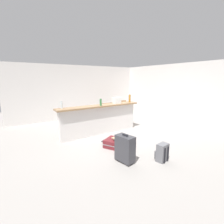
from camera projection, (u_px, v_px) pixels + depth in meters
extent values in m
cube|color=gray|center=(117.00, 134.00, 5.62)|extent=(13.00, 13.00, 0.05)
cube|color=silver|center=(81.00, 92.00, 7.85)|extent=(6.60, 0.10, 2.50)
cube|color=silver|center=(168.00, 93.00, 7.25)|extent=(0.10, 6.00, 2.50)
cube|color=silver|center=(100.00, 120.00, 5.51)|extent=(2.80, 0.20, 0.96)
cube|color=#93704C|center=(100.00, 106.00, 5.41)|extent=(2.96, 0.40, 0.05)
cylinder|color=silver|center=(61.00, 105.00, 4.79)|extent=(0.06, 0.06, 0.22)
cylinder|color=#2D6B38|center=(101.00, 102.00, 5.29)|extent=(0.06, 0.06, 0.23)
cylinder|color=#9E661E|center=(130.00, 98.00, 6.05)|extent=(0.07, 0.07, 0.29)
cube|color=silver|center=(117.00, 100.00, 5.73)|extent=(0.26, 0.18, 0.22)
cube|color=brown|center=(116.00, 104.00, 7.52)|extent=(1.10, 0.80, 0.04)
cylinder|color=brown|center=(111.00, 114.00, 7.06)|extent=(0.06, 0.06, 0.70)
cylinder|color=brown|center=(129.00, 112.00, 7.59)|extent=(0.06, 0.06, 0.70)
cylinder|color=brown|center=(103.00, 112.00, 7.61)|extent=(0.06, 0.06, 0.70)
cylinder|color=brown|center=(120.00, 109.00, 8.14)|extent=(0.06, 0.06, 0.70)
cube|color=#9E754C|center=(123.00, 112.00, 7.08)|extent=(0.48, 0.48, 0.04)
cube|color=#9E754C|center=(122.00, 106.00, 7.19)|extent=(0.40, 0.12, 0.48)
cylinder|color=#9E754C|center=(122.00, 118.00, 6.92)|extent=(0.04, 0.04, 0.41)
cylinder|color=#9E754C|center=(128.00, 118.00, 7.03)|extent=(0.04, 0.04, 0.41)
cylinder|color=#9E754C|center=(119.00, 117.00, 7.22)|extent=(0.04, 0.04, 0.41)
cylinder|color=#9E754C|center=(125.00, 116.00, 7.33)|extent=(0.04, 0.04, 0.41)
cube|color=maroon|center=(118.00, 144.00, 4.47)|extent=(0.75, 0.83, 0.22)
cube|color=gray|center=(118.00, 144.00, 4.47)|extent=(0.77, 0.84, 0.02)
cube|color=#2D2D33|center=(105.00, 141.00, 4.66)|extent=(0.23, 0.21, 0.02)
cube|color=slate|center=(162.00, 152.00, 3.71)|extent=(0.31, 0.22, 0.42)
cube|color=#515155|center=(158.00, 154.00, 3.81)|extent=(0.23, 0.09, 0.19)
cube|color=black|center=(168.00, 154.00, 3.69)|extent=(0.04, 0.03, 0.36)
cube|color=black|center=(165.00, 156.00, 3.60)|extent=(0.04, 0.03, 0.36)
cube|color=#38383D|center=(125.00, 148.00, 3.65)|extent=(0.31, 0.47, 0.60)
cylinder|color=black|center=(119.00, 158.00, 3.85)|extent=(0.04, 0.06, 0.06)
cylinder|color=black|center=(131.00, 164.00, 3.57)|extent=(0.04, 0.06, 0.06)
cube|color=#232328|center=(125.00, 135.00, 3.58)|extent=(0.06, 0.14, 0.04)
cube|color=black|center=(118.00, 139.00, 4.47)|extent=(0.23, 0.18, 0.03)
cube|color=tan|center=(116.00, 138.00, 4.46)|extent=(0.23, 0.17, 0.03)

